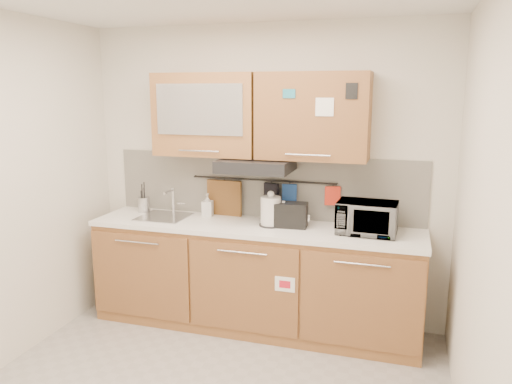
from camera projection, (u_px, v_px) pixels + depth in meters
The scene contains 18 objects.
wall_back at pixel (264, 175), 4.42m from camera, with size 3.20×3.20×0.00m, color silver.
wall_right at pixel (482, 236), 2.56m from camera, with size 3.00×3.00×0.00m, color silver.
base_cabinet at pixel (254, 282), 4.31m from camera, with size 2.80×0.64×0.88m.
countertop at pixel (254, 227), 4.21m from camera, with size 2.82×0.62×0.04m, color white.
backsplash at pixel (264, 186), 4.43m from camera, with size 2.80×0.02×0.56m, color silver.
upper_cabinets at pixel (258, 115), 4.15m from camera, with size 1.82×0.37×0.70m.
range_hood at pixel (256, 165), 4.17m from camera, with size 0.60×0.46×0.10m, color black.
sink at pixel (164, 217), 4.47m from camera, with size 0.42×0.40×0.26m.
utensil_rail at pixel (263, 180), 4.39m from camera, with size 0.02×0.02×1.30m, color black.
utensil_crock at pixel (144, 204), 4.65m from camera, with size 0.13×0.13×0.28m.
kettle at pixel (271, 212), 4.16m from camera, with size 0.22×0.19×0.30m.
toaster at pixel (291, 215), 4.13m from camera, with size 0.28×0.18×0.20m.
microwave at pixel (367, 218), 3.93m from camera, with size 0.46×0.31×0.26m, color #999999.
soap_bottle at pixel (208, 205), 4.50m from camera, with size 0.09×0.09×0.20m, color #999999.
cutting_board at pixel (224, 203), 4.52m from camera, with size 0.33×0.02×0.41m, color brown.
oven_mitt at pixel (289, 196), 4.33m from camera, with size 0.13×0.03×0.21m, color navy.
dark_pouch at pixel (271, 195), 4.37m from camera, with size 0.13×0.04×0.21m, color black.
pot_holder at pixel (332, 196), 4.21m from camera, with size 0.13×0.02×0.16m, color red.
Camera 1 is at (1.21, -2.70, 2.03)m, focal length 35.00 mm.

